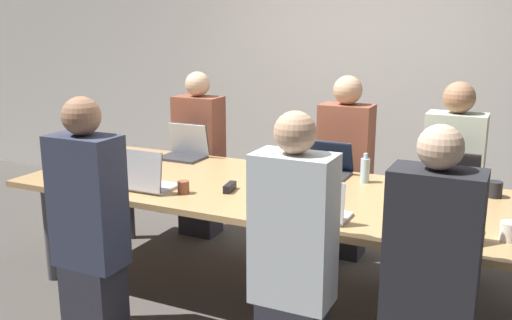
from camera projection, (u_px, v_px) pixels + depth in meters
name	position (u px, v px, depth m)	size (l,w,h in m)	color
ground_plane	(284.00, 298.00, 3.88)	(24.00, 24.00, 0.00)	#4C4742
curtain_wall	(369.00, 69.00, 5.31)	(12.00, 0.06, 2.80)	beige
conference_table	(285.00, 198.00, 3.71)	(3.62, 1.26, 0.77)	tan
laptop_far_left	(185.00, 148.00, 4.56)	(0.35, 0.27, 0.27)	#333338
person_far_left	(199.00, 157.00, 4.91)	(0.40, 0.24, 1.43)	#2D2D38
laptop_near_right	(447.00, 224.00, 2.88)	(0.34, 0.24, 0.24)	silver
person_near_right	(430.00, 285.00, 2.54)	(0.40, 0.24, 1.41)	#2D2D38
cup_near_right	(510.00, 231.00, 2.83)	(0.10, 0.10, 0.10)	white
laptop_far_center	(327.00, 165.00, 4.06)	(0.35, 0.25, 0.24)	#333338
person_far_center	(345.00, 170.00, 4.45)	(0.40, 0.24, 1.44)	#2D2D38
bottle_far_center	(365.00, 170.00, 3.85)	(0.06, 0.06, 0.20)	#ADD1E0
laptop_near_midright	(316.00, 207.00, 3.13)	(0.36, 0.23, 0.23)	#B7B7BC
person_near_midright	(293.00, 257.00, 2.84)	(0.40, 0.24, 1.42)	#2D2D38
cup_near_midright	(273.00, 201.00, 3.31)	(0.09, 0.09, 0.09)	red
laptop_far_right	(451.00, 179.00, 3.69)	(0.34, 0.25, 0.25)	#333338
person_far_right	(452.00, 186.00, 4.03)	(0.40, 0.24, 1.44)	#2D2D38
cup_far_right	(494.00, 189.00, 3.53)	(0.09, 0.09, 0.10)	#232328
laptop_near_left	(144.00, 178.00, 3.67)	(0.35, 0.27, 0.28)	#B7B7BC
person_near_left	(89.00, 224.00, 3.27)	(0.40, 0.24, 1.43)	#2D2D38
cup_near_left	(183.00, 187.00, 3.61)	(0.07, 0.07, 0.08)	brown
stapler	(230.00, 187.00, 3.67)	(0.07, 0.16, 0.05)	black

